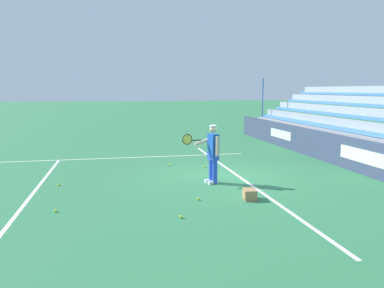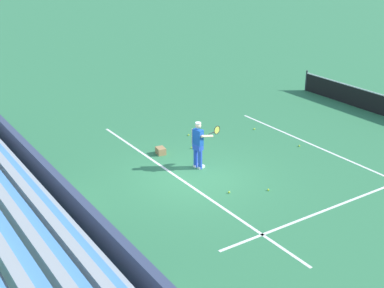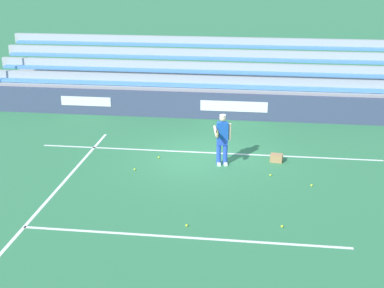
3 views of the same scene
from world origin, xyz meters
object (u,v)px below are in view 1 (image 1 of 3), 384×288
Objects in this scene: ball_box_cardboard at (250,194)px; tennis_ball_toward_net at (169,165)px; tennis_ball_stray_back at (56,211)px; tennis_player at (212,153)px; tennis_ball_midcourt at (181,217)px; tennis_ball_far_right at (59,185)px; tennis_ball_near_player at (204,167)px; tennis_ball_by_box at (198,199)px.

tennis_ball_toward_net is (4.56, 1.38, -0.10)m from ball_box_cardboard.
tennis_player is at bearing -65.72° from tennis_ball_stray_back.
tennis_ball_midcourt is 4.50m from tennis_ball_far_right.
tennis_ball_near_player is 1.00× the size of tennis_ball_toward_net.
tennis_ball_far_right is (3.39, 2.96, 0.00)m from tennis_ball_midcourt.
tennis_ball_by_box and tennis_ball_stray_back have the same top height.
tennis_ball_far_right and tennis_ball_stray_back have the same top height.
tennis_ball_by_box is 1.00× the size of tennis_ball_stray_back.
tennis_ball_midcourt is at bearing 151.98° from tennis_ball_by_box.
tennis_ball_stray_back is (-0.26, 3.35, 0.00)m from tennis_ball_by_box.
tennis_ball_far_right is 1.00× the size of tennis_ball_stray_back.
tennis_player is at bearing -25.90° from tennis_ball_by_box.
tennis_ball_by_box is at bearing -28.02° from tennis_ball_midcourt.
tennis_ball_stray_back is at bearing 70.47° from tennis_ball_midcourt.
ball_box_cardboard is 6.06× the size of tennis_ball_midcourt.
tennis_ball_toward_net is at bearing 16.79° from ball_box_cardboard.
tennis_ball_near_player is at bearing -7.59° from tennis_player.
tennis_ball_near_player is at bearing -47.55° from tennis_ball_stray_back.
ball_box_cardboard is 4.63m from tennis_ball_stray_back.
tennis_ball_near_player and tennis_ball_midcourt have the same top height.
tennis_ball_midcourt is at bearing -138.80° from tennis_ball_far_right.
tennis_ball_toward_net is 1.00× the size of tennis_ball_far_right.
tennis_ball_midcourt is at bearing 161.05° from tennis_ball_near_player.
tennis_player reaches higher than tennis_ball_midcourt.
tennis_ball_near_player is 5.99m from tennis_ball_stray_back.
tennis_ball_midcourt is at bearing 117.81° from ball_box_cardboard.
tennis_ball_far_right is at bearing 82.68° from tennis_player.
ball_box_cardboard reaches higher than tennis_ball_midcourt.
tennis_ball_stray_back is (-1.86, 4.13, -0.86)m from tennis_player.
ball_box_cardboard is 5.44m from tennis_ball_far_right.
tennis_ball_toward_net is 1.00× the size of tennis_ball_midcourt.
tennis_ball_midcourt is at bearing 174.36° from tennis_ball_toward_net.
tennis_ball_midcourt and tennis_ball_stray_back have the same top height.
tennis_ball_toward_net is at bearing 17.66° from tennis_player.
tennis_ball_by_box and tennis_ball_toward_net have the same top height.
tennis_ball_toward_net is 5.65m from tennis_ball_stray_back.
ball_box_cardboard is 2.18m from tennis_ball_midcourt.
tennis_ball_by_box is 4.36m from tennis_ball_toward_net.
tennis_ball_by_box is 1.00× the size of tennis_ball_toward_net.
tennis_ball_far_right is (2.17, 3.61, 0.00)m from tennis_ball_by_box.
tennis_ball_midcourt is 2.87m from tennis_ball_stray_back.
tennis_ball_toward_net is at bearing 1.29° from tennis_ball_by_box.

